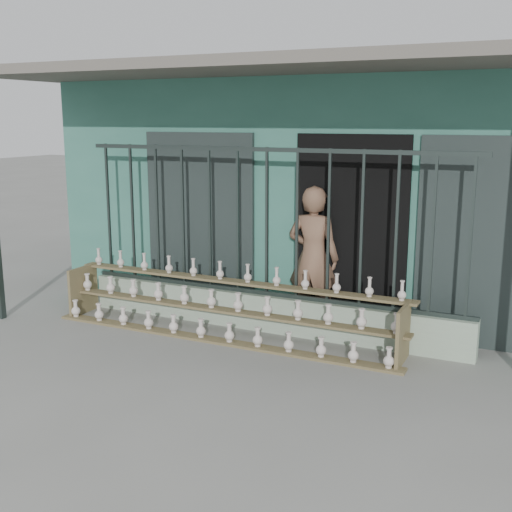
% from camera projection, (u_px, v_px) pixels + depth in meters
% --- Properties ---
extents(ground, '(60.00, 60.00, 0.00)m').
position_uv_depth(ground, '(216.00, 365.00, 6.83)').
color(ground, slate).
extents(workshop_building, '(7.40, 6.60, 3.21)m').
position_uv_depth(workshop_building, '(343.00, 179.00, 10.23)').
color(workshop_building, '#326A5B').
rests_on(workshop_building, ground).
extents(parapet_wall, '(5.00, 0.20, 0.45)m').
position_uv_depth(parapet_wall, '(266.00, 312.00, 7.93)').
color(parapet_wall, '#93A890').
rests_on(parapet_wall, ground).
extents(security_fence, '(5.00, 0.04, 1.80)m').
position_uv_depth(security_fence, '(267.00, 223.00, 7.70)').
color(security_fence, '#283330').
rests_on(security_fence, parapet_wall).
extents(shelf_rack, '(4.50, 0.68, 0.85)m').
position_uv_depth(shelf_rack, '(224.00, 307.00, 7.69)').
color(shelf_rack, brown).
rests_on(shelf_rack, ground).
extents(elderly_woman, '(0.65, 0.43, 1.78)m').
position_uv_depth(elderly_woman, '(313.00, 258.00, 7.92)').
color(elderly_woman, brown).
rests_on(elderly_woman, ground).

